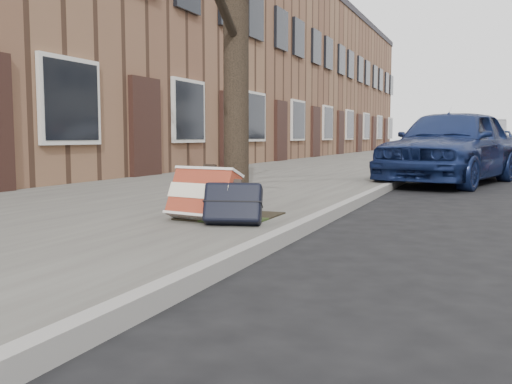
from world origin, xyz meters
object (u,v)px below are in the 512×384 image
at_px(suitcase_red, 203,195).
at_px(car_near_mid, 475,146).
at_px(suitcase_navy, 233,203).
at_px(car_near_front, 451,146).

distance_m(suitcase_red, car_near_mid, 11.33).
bearing_deg(car_near_mid, suitcase_navy, -96.53).
relative_size(suitcase_navy, car_near_front, 0.12).
bearing_deg(suitcase_red, suitcase_navy, -4.83).
relative_size(suitcase_navy, car_near_mid, 0.12).
height_order(suitcase_navy, car_near_front, car_near_front).
xyz_separation_m(suitcase_navy, car_near_front, (1.37, 7.08, 0.42)).
height_order(suitcase_navy, car_near_mid, car_near_mid).
relative_size(suitcase_red, car_near_front, 0.15).
bearing_deg(car_near_front, suitcase_red, -89.74).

